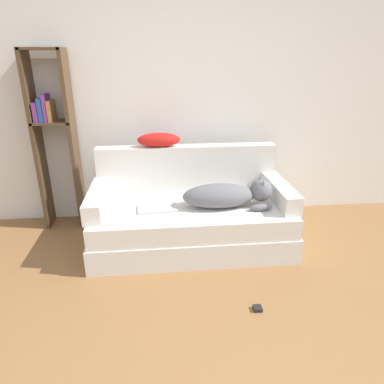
# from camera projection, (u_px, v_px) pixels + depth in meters

# --- Properties ---
(wall_back) EXTENTS (7.91, 0.06, 2.70)m
(wall_back) POSITION_uv_depth(u_px,v_px,m) (183.00, 89.00, 3.46)
(wall_back) COLOR white
(wall_back) RESTS_ON ground_plane
(couch) EXTENTS (1.80, 0.95, 0.41)m
(couch) POSITION_uv_depth(u_px,v_px,m) (191.00, 224.00, 3.22)
(couch) COLOR silver
(couch) RESTS_ON ground_plane
(couch_backrest) EXTENTS (1.76, 0.15, 0.44)m
(couch_backrest) POSITION_uv_depth(u_px,v_px,m) (187.00, 167.00, 3.43)
(couch_backrest) COLOR silver
(couch_backrest) RESTS_ON couch
(couch_arm_left) EXTENTS (0.15, 0.76, 0.17)m
(couch_arm_left) POSITION_uv_depth(u_px,v_px,m) (98.00, 199.00, 3.02)
(couch_arm_left) COLOR silver
(couch_arm_left) RESTS_ON couch
(couch_arm_right) EXTENTS (0.15, 0.76, 0.17)m
(couch_arm_right) POSITION_uv_depth(u_px,v_px,m) (279.00, 192.00, 3.18)
(couch_arm_right) COLOR silver
(couch_arm_right) RESTS_ON couch
(dog) EXTENTS (0.80, 0.30, 0.26)m
(dog) POSITION_uv_depth(u_px,v_px,m) (227.00, 195.00, 3.03)
(dog) COLOR slate
(dog) RESTS_ON couch
(laptop) EXTENTS (0.36, 0.22, 0.02)m
(laptop) POSITION_uv_depth(u_px,v_px,m) (157.00, 208.00, 3.01)
(laptop) COLOR #B7B7BC
(laptop) RESTS_ON couch
(throw_pillow) EXTENTS (0.41, 0.16, 0.14)m
(throw_pillow) POSITION_uv_depth(u_px,v_px,m) (159.00, 140.00, 3.29)
(throw_pillow) COLOR red
(throw_pillow) RESTS_ON couch_backrest
(bookshelf) EXTENTS (0.38, 0.26, 1.74)m
(bookshelf) POSITION_uv_depth(u_px,v_px,m) (54.00, 133.00, 3.31)
(bookshelf) COLOR #4C3823
(bookshelf) RESTS_ON ground_plane
(power_adapter) EXTENTS (0.06, 0.06, 0.03)m
(power_adapter) POSITION_uv_depth(u_px,v_px,m) (257.00, 308.00, 2.41)
(power_adapter) COLOR black
(power_adapter) RESTS_ON ground_plane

